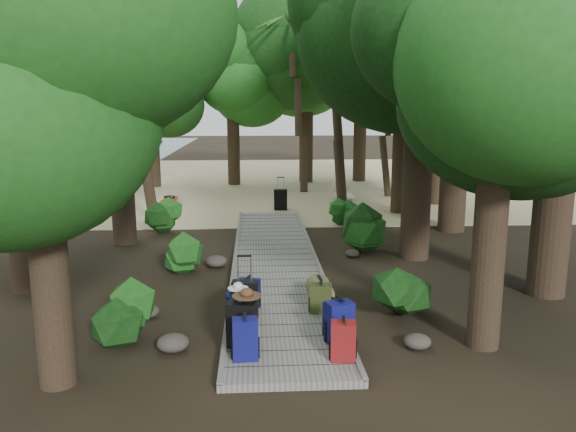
{
  "coord_description": "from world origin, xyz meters",
  "views": [
    {
      "loc": [
        -0.48,
        -11.77,
        3.68
      ],
      "look_at": [
        0.35,
        1.87,
        1.0
      ],
      "focal_mm": 35.0,
      "sensor_mm": 36.0,
      "label": 1
    }
  ],
  "objects_px": {
    "backpack_right_a": "(343,339)",
    "suitcase_on_boardwalk": "(245,300)",
    "backpack_left_c": "(240,311)",
    "backpack_right_b": "(339,320)",
    "lone_suitcase_on_sand": "(281,200)",
    "backpack_right_c": "(335,317)",
    "backpack_left_d": "(248,292)",
    "sun_lounger": "(344,192)",
    "backpack_right_d": "(321,297)",
    "backpack_left_b": "(242,321)",
    "duffel_right_khaki": "(320,290)",
    "backpack_left_a": "(245,337)",
    "kayak": "(169,198)"
  },
  "relations": [
    {
      "from": "backpack_left_c",
      "to": "backpack_right_d",
      "type": "xyz_separation_m",
      "value": [
        1.4,
        0.86,
        -0.09
      ]
    },
    {
      "from": "backpack_left_a",
      "to": "backpack_right_c",
      "type": "distance_m",
      "value": 1.59
    },
    {
      "from": "backpack_right_a",
      "to": "backpack_left_d",
      "type": "bearing_deg",
      "value": 129.02
    },
    {
      "from": "backpack_left_c",
      "to": "backpack_right_b",
      "type": "xyz_separation_m",
      "value": [
        1.53,
        -0.44,
        -0.01
      ]
    },
    {
      "from": "backpack_left_c",
      "to": "backpack_left_d",
      "type": "bearing_deg",
      "value": 75.09
    },
    {
      "from": "backpack_left_a",
      "to": "backpack_right_d",
      "type": "distance_m",
      "value": 2.21
    },
    {
      "from": "backpack_left_b",
      "to": "backpack_right_b",
      "type": "xyz_separation_m",
      "value": [
        1.48,
        0.03,
        -0.03
      ]
    },
    {
      "from": "backpack_left_a",
      "to": "backpack_right_c",
      "type": "height_order",
      "value": "backpack_left_a"
    },
    {
      "from": "suitcase_on_boardwalk",
      "to": "duffel_right_khaki",
      "type": "bearing_deg",
      "value": 35.92
    },
    {
      "from": "backpack_left_b",
      "to": "kayak",
      "type": "bearing_deg",
      "value": 114.74
    },
    {
      "from": "backpack_left_b",
      "to": "backpack_right_a",
      "type": "height_order",
      "value": "backpack_left_b"
    },
    {
      "from": "backpack_left_c",
      "to": "backpack_left_d",
      "type": "xyz_separation_m",
      "value": [
        0.13,
        1.16,
        -0.08
      ]
    },
    {
      "from": "backpack_left_b",
      "to": "suitcase_on_boardwalk",
      "type": "bearing_deg",
      "value": 100.32
    },
    {
      "from": "backpack_right_a",
      "to": "backpack_right_d",
      "type": "distance_m",
      "value": 1.9
    },
    {
      "from": "backpack_right_d",
      "to": "backpack_right_a",
      "type": "bearing_deg",
      "value": -77.49
    },
    {
      "from": "backpack_left_b",
      "to": "backpack_right_b",
      "type": "distance_m",
      "value": 1.48
    },
    {
      "from": "backpack_left_d",
      "to": "suitcase_on_boardwalk",
      "type": "distance_m",
      "value": 0.55
    },
    {
      "from": "sun_lounger",
      "to": "backpack_left_c",
      "type": "bearing_deg",
      "value": -105.41
    },
    {
      "from": "backpack_right_b",
      "to": "backpack_right_c",
      "type": "relative_size",
      "value": 1.19
    },
    {
      "from": "backpack_left_c",
      "to": "backpack_left_b",
      "type": "bearing_deg",
      "value": -93.35
    },
    {
      "from": "backpack_left_c",
      "to": "lone_suitcase_on_sand",
      "type": "xyz_separation_m",
      "value": [
        1.18,
        11.36,
        -0.1
      ]
    },
    {
      "from": "backpack_right_b",
      "to": "duffel_right_khaki",
      "type": "relative_size",
      "value": 1.1
    },
    {
      "from": "backpack_right_d",
      "to": "backpack_right_b",
      "type": "bearing_deg",
      "value": -74.54
    },
    {
      "from": "backpack_right_c",
      "to": "duffel_right_khaki",
      "type": "distance_m",
      "value": 1.59
    },
    {
      "from": "backpack_left_b",
      "to": "backpack_right_c",
      "type": "xyz_separation_m",
      "value": [
        1.46,
        0.29,
        -0.08
      ]
    },
    {
      "from": "kayak",
      "to": "backpack_right_a",
      "type": "bearing_deg",
      "value": -56.23
    },
    {
      "from": "duffel_right_khaki",
      "to": "suitcase_on_boardwalk",
      "type": "height_order",
      "value": "suitcase_on_boardwalk"
    },
    {
      "from": "backpack_right_c",
      "to": "sun_lounger",
      "type": "distance_m",
      "value": 13.61
    },
    {
      "from": "backpack_left_d",
      "to": "backpack_right_c",
      "type": "distance_m",
      "value": 1.92
    },
    {
      "from": "backpack_left_a",
      "to": "sun_lounger",
      "type": "relative_size",
      "value": 0.34
    },
    {
      "from": "backpack_right_b",
      "to": "lone_suitcase_on_sand",
      "type": "xyz_separation_m",
      "value": [
        -0.34,
        11.79,
        -0.09
      ]
    },
    {
      "from": "backpack_right_d",
      "to": "sun_lounger",
      "type": "relative_size",
      "value": 0.28
    },
    {
      "from": "backpack_right_c",
      "to": "lone_suitcase_on_sand",
      "type": "xyz_separation_m",
      "value": [
        -0.32,
        11.54,
        -0.03
      ]
    },
    {
      "from": "backpack_right_b",
      "to": "backpack_right_d",
      "type": "height_order",
      "value": "backpack_right_b"
    },
    {
      "from": "backpack_left_c",
      "to": "backpack_right_b",
      "type": "relative_size",
      "value": 1.02
    },
    {
      "from": "backpack_left_c",
      "to": "backpack_right_b",
      "type": "bearing_deg",
      "value": -24.59
    },
    {
      "from": "backpack_right_d",
      "to": "lone_suitcase_on_sand",
      "type": "bearing_deg",
      "value": 100.78
    },
    {
      "from": "backpack_right_a",
      "to": "suitcase_on_boardwalk",
      "type": "distance_m",
      "value": 2.18
    },
    {
      "from": "backpack_right_a",
      "to": "suitcase_on_boardwalk",
      "type": "xyz_separation_m",
      "value": [
        -1.42,
        1.65,
        0.02
      ]
    },
    {
      "from": "backpack_left_c",
      "to": "sun_lounger",
      "type": "xyz_separation_m",
      "value": [
        3.79,
        13.23,
        -0.14
      ]
    },
    {
      "from": "backpack_left_b",
      "to": "backpack_left_c",
      "type": "xyz_separation_m",
      "value": [
        -0.04,
        0.47,
        -0.02
      ]
    },
    {
      "from": "backpack_left_b",
      "to": "suitcase_on_boardwalk",
      "type": "relative_size",
      "value": 1.15
    },
    {
      "from": "duffel_right_khaki",
      "to": "backpack_left_a",
      "type": "bearing_deg",
      "value": -123.82
    },
    {
      "from": "kayak",
      "to": "backpack_right_c",
      "type": "bearing_deg",
      "value": -55.12
    },
    {
      "from": "backpack_right_c",
      "to": "lone_suitcase_on_sand",
      "type": "relative_size",
      "value": 0.82
    },
    {
      "from": "backpack_right_d",
      "to": "sun_lounger",
      "type": "height_order",
      "value": "backpack_right_d"
    },
    {
      "from": "kayak",
      "to": "backpack_left_a",
      "type": "bearing_deg",
      "value": -61.37
    },
    {
      "from": "lone_suitcase_on_sand",
      "to": "sun_lounger",
      "type": "relative_size",
      "value": 0.37
    },
    {
      "from": "lone_suitcase_on_sand",
      "to": "backpack_right_c",
      "type": "bearing_deg",
      "value": -86.91
    },
    {
      "from": "backpack_right_c",
      "to": "kayak",
      "type": "relative_size",
      "value": 0.18
    }
  ]
}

